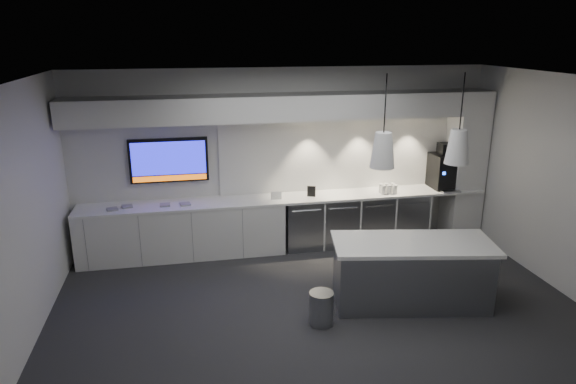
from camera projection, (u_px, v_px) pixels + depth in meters
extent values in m
plane|color=#28282B|center=(320.00, 311.00, 6.79)|extent=(7.00, 7.00, 0.00)
plane|color=black|center=(325.00, 80.00, 5.90)|extent=(7.00, 7.00, 0.00)
plane|color=silver|center=(284.00, 158.00, 8.68)|extent=(7.00, 0.00, 7.00)
plane|color=silver|center=(405.00, 304.00, 4.00)|extent=(7.00, 0.00, 7.00)
plane|color=silver|center=(17.00, 224.00, 5.69)|extent=(0.00, 7.00, 7.00)
plane|color=silver|center=(570.00, 188.00, 7.00)|extent=(0.00, 7.00, 7.00)
cube|color=white|center=(288.00, 198.00, 8.56)|extent=(6.80, 0.65, 0.04)
cube|color=white|center=(183.00, 231.00, 8.37)|extent=(3.30, 0.63, 0.86)
cube|color=gray|center=(302.00, 223.00, 8.74)|extent=(0.60, 0.61, 0.85)
cube|color=gray|center=(338.00, 220.00, 8.86)|extent=(0.60, 0.61, 0.85)
cube|color=gray|center=(372.00, 218.00, 8.98)|extent=(0.60, 0.61, 0.85)
cube|color=gray|center=(406.00, 215.00, 9.10)|extent=(0.60, 0.61, 0.85)
cube|color=white|center=(352.00, 152.00, 8.87)|extent=(4.60, 0.03, 1.30)
cube|color=white|center=(287.00, 107.00, 8.14)|extent=(6.90, 0.60, 0.40)
cube|color=white|center=(465.00, 164.00, 9.06)|extent=(0.55, 0.55, 2.60)
cube|color=black|center=(169.00, 160.00, 8.26)|extent=(1.25, 0.06, 0.72)
cube|color=#1314B8|center=(169.00, 158.00, 8.22)|extent=(1.17, 0.00, 0.54)
cube|color=#CC560C|center=(170.00, 178.00, 8.32)|extent=(1.17, 0.00, 0.09)
cube|color=gray|center=(411.00, 275.00, 6.88)|extent=(2.11, 1.14, 0.84)
cube|color=white|center=(413.00, 244.00, 6.75)|extent=(2.23, 1.26, 0.05)
cylinder|color=gray|center=(321.00, 308.00, 6.44)|extent=(0.36, 0.36, 0.44)
cube|color=black|center=(444.00, 171.00, 9.02)|extent=(0.44, 0.49, 0.60)
cube|color=black|center=(446.00, 149.00, 8.90)|extent=(0.24, 0.24, 0.20)
cube|color=gray|center=(450.00, 191.00, 8.86)|extent=(0.33, 0.20, 0.03)
cube|color=black|center=(311.00, 191.00, 8.57)|extent=(0.14, 0.07, 0.18)
cube|color=white|center=(276.00, 195.00, 8.43)|extent=(0.18, 0.02, 0.14)
cube|color=gray|center=(112.00, 209.00, 7.94)|extent=(0.20, 0.20, 0.02)
cube|color=gray|center=(127.00, 206.00, 8.07)|extent=(0.19, 0.19, 0.02)
cube|color=gray|center=(165.00, 205.00, 8.14)|extent=(0.17, 0.17, 0.02)
cube|color=gray|center=(185.00, 204.00, 8.18)|extent=(0.19, 0.19, 0.02)
cone|color=white|center=(383.00, 150.00, 6.28)|extent=(0.31, 0.31, 0.44)
cylinder|color=black|center=(385.00, 103.00, 6.11)|extent=(0.02, 0.02, 0.70)
cone|color=white|center=(458.00, 147.00, 6.46)|extent=(0.31, 0.31, 0.44)
cylinder|color=black|center=(462.00, 101.00, 6.30)|extent=(0.02, 0.02, 0.70)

